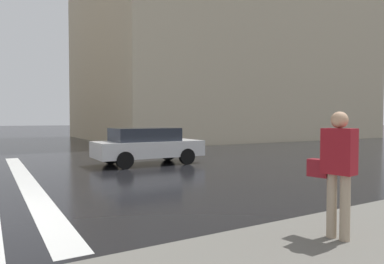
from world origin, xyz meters
The scene contains 3 objects.
haussmann_block_corner centered at (21.57, -20.63, 9.56)m, with size 18.15×25.42×19.51m.
car_white centered at (5.50, -5.85, 0.76)m, with size 1.85×4.10×1.41m.
pedestrian_in_red_jacket centered at (-3.97, -4.48, 1.13)m, with size 0.65×0.31×1.68m.
Camera 1 is at (-6.93, -0.53, 1.72)m, focal length 32.52 mm.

